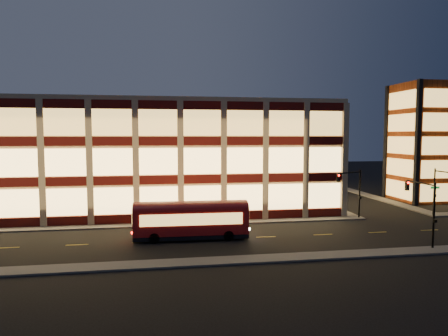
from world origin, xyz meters
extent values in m
plane|color=black|center=(0.00, 0.00, 0.00)|extent=(200.00, 200.00, 0.00)
cube|color=#514F4C|center=(-3.00, 1.00, 0.07)|extent=(54.00, 2.00, 0.15)
cube|color=#514F4C|center=(23.00, 17.00, 0.07)|extent=(2.00, 30.00, 0.15)
cube|color=#514F4C|center=(34.00, 17.00, 0.07)|extent=(2.00, 30.00, 0.15)
cube|color=#514F4C|center=(0.00, -13.00, 0.07)|extent=(100.00, 2.00, 0.15)
cube|color=tan|center=(-3.00, 17.00, 7.00)|extent=(50.00, 30.00, 14.00)
cube|color=tan|center=(-3.00, 17.00, 14.25)|extent=(50.40, 30.40, 0.50)
cube|color=#470C0A|center=(-3.00, 1.88, 0.65)|extent=(50.10, 0.25, 1.00)
cube|color=#E6B661|center=(-3.00, 1.90, 2.75)|extent=(49.00, 0.20, 3.00)
cube|color=#470C0A|center=(22.12, 17.00, 0.65)|extent=(0.25, 30.10, 1.00)
cube|color=#E6B661|center=(22.10, 17.00, 2.75)|extent=(0.20, 29.00, 3.00)
cube|color=#470C0A|center=(-3.00, 1.88, 5.05)|extent=(50.10, 0.25, 1.00)
cube|color=#E6B661|center=(-3.00, 1.90, 7.15)|extent=(49.00, 0.20, 3.00)
cube|color=#470C0A|center=(22.12, 17.00, 5.05)|extent=(0.25, 30.10, 1.00)
cube|color=#E6B661|center=(22.10, 17.00, 7.15)|extent=(0.20, 29.00, 3.00)
cube|color=#470C0A|center=(-3.00, 1.88, 9.45)|extent=(50.10, 0.25, 1.00)
cube|color=#E6B661|center=(-3.00, 1.90, 11.55)|extent=(49.00, 0.20, 3.00)
cube|color=#470C0A|center=(22.12, 17.00, 9.45)|extent=(0.25, 30.10, 1.00)
cube|color=#E6B661|center=(22.10, 17.00, 11.55)|extent=(0.20, 29.00, 3.00)
cube|color=#8C3814|center=(40.00, 12.00, 9.00)|extent=(8.00, 8.00, 18.00)
cube|color=black|center=(36.00, 8.00, 9.00)|extent=(0.60, 0.60, 18.00)
cube|color=black|center=(36.00, 16.00, 9.00)|extent=(0.60, 0.60, 18.00)
cube|color=black|center=(44.00, 16.00, 9.00)|extent=(0.60, 0.60, 18.00)
cube|color=#E5AD50|center=(40.00, 7.92, 1.80)|extent=(6.60, 0.16, 2.60)
cube|color=#E5AD50|center=(35.92, 12.00, 1.80)|extent=(0.16, 6.60, 2.60)
cube|color=#E5AD50|center=(40.00, 7.92, 5.20)|extent=(6.60, 0.16, 2.60)
cube|color=#E5AD50|center=(35.92, 12.00, 5.20)|extent=(0.16, 6.60, 2.60)
cube|color=#E5AD50|center=(40.00, 7.92, 8.60)|extent=(6.60, 0.16, 2.60)
cube|color=#E5AD50|center=(35.92, 12.00, 8.60)|extent=(0.16, 6.60, 2.60)
cube|color=#E5AD50|center=(40.00, 7.92, 12.00)|extent=(6.60, 0.16, 2.60)
cube|color=#E5AD50|center=(35.92, 12.00, 12.00)|extent=(0.16, 6.60, 2.60)
cube|color=#E5AD50|center=(40.00, 7.92, 15.40)|extent=(6.60, 0.16, 2.60)
cube|color=#E5AD50|center=(35.92, 12.00, 15.40)|extent=(0.16, 6.60, 2.60)
cylinder|color=black|center=(23.50, 0.80, 3.00)|extent=(0.18, 0.18, 6.00)
cylinder|color=black|center=(21.75, 0.05, 5.70)|extent=(3.56, 1.63, 0.14)
cube|color=black|center=(20.00, -0.70, 5.20)|extent=(0.32, 0.32, 0.95)
sphere|color=#FF0C05|center=(20.00, -0.88, 5.50)|extent=(0.20, 0.20, 0.20)
cube|color=black|center=(23.50, 0.60, 2.60)|extent=(0.25, 0.18, 0.28)
cylinder|color=black|center=(33.50, 0.80, 3.00)|extent=(0.18, 0.18, 6.00)
cylinder|color=black|center=(33.50, -1.20, 5.70)|extent=(0.14, 4.00, 0.14)
cube|color=black|center=(33.50, 0.60, 2.60)|extent=(0.25, 0.18, 0.28)
cube|color=#0C7226|center=(33.50, 0.65, 3.60)|extent=(1.20, 0.06, 0.28)
cylinder|color=black|center=(23.50, -12.50, 3.00)|extent=(0.18, 0.18, 6.00)
cylinder|color=black|center=(23.50, -10.50, 5.70)|extent=(0.14, 4.00, 0.14)
cube|color=black|center=(23.50, -8.50, 5.20)|extent=(0.32, 0.32, 0.95)
sphere|color=#FF0C05|center=(23.50, -8.68, 5.50)|extent=(0.20, 0.20, 0.20)
cube|color=black|center=(23.50, -12.70, 2.60)|extent=(0.25, 0.18, 0.28)
cube|color=#9E0809|center=(2.60, -5.48, 1.87)|extent=(11.07, 3.02, 2.53)
cube|color=black|center=(2.60, -5.48, 0.39)|extent=(11.07, 3.02, 0.39)
cylinder|color=black|center=(-0.95, -6.60, 0.50)|extent=(1.00, 0.35, 0.99)
cylinder|color=black|center=(-0.89, -4.18, 0.50)|extent=(1.00, 0.35, 0.99)
cylinder|color=black|center=(6.09, -6.78, 0.50)|extent=(1.00, 0.35, 0.99)
cylinder|color=black|center=(6.15, -4.36, 0.50)|extent=(1.00, 0.35, 0.99)
cube|color=#E5AD50|center=(2.56, -6.88, 2.20)|extent=(9.68, 0.30, 1.10)
cube|color=#E5AD50|center=(2.63, -4.08, 2.20)|extent=(9.68, 0.30, 1.10)
camera|label=1|loc=(-0.31, -43.83, 10.11)|focal=32.00mm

